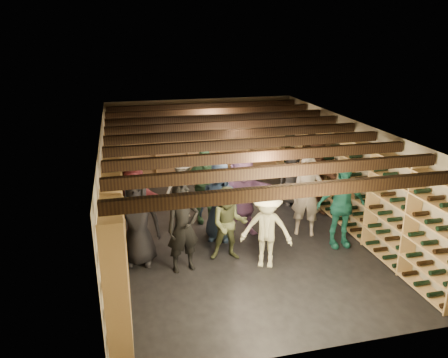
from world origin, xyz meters
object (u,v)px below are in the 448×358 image
at_px(crate_stack_right, 246,186).
at_px(person_3, 266,230).
at_px(person_9, 183,188).
at_px(person_11, 242,195).
at_px(person_1, 183,228).
at_px(person_2, 229,224).
at_px(person_4, 341,206).
at_px(person_7, 307,196).
at_px(person_6, 219,202).
at_px(crate_loose, 266,202).
at_px(person_0, 137,221).
at_px(person_8, 318,179).
at_px(person_5, 135,202).
at_px(person_10, 204,185).
at_px(crate_stack_left, 221,181).
at_px(person_12, 292,176).

height_order(crate_stack_right, person_3, person_3).
xyz_separation_m(person_9, person_11, (1.12, -1.20, 0.16)).
bearing_deg(person_1, person_2, 0.56).
xyz_separation_m(person_4, person_7, (-0.45, 0.67, 0.02)).
distance_m(person_1, person_6, 1.45).
relative_size(person_1, person_2, 1.14).
height_order(crate_loose, person_3, person_3).
height_order(person_4, person_11, person_11).
bearing_deg(person_0, person_8, 28.03).
bearing_deg(person_5, person_8, 25.80).
height_order(person_8, person_10, person_8).
bearing_deg(person_4, person_10, 146.87).
bearing_deg(person_7, person_4, -31.31).
bearing_deg(person_6, crate_stack_left, 100.59).
xyz_separation_m(person_2, person_7, (1.93, 0.69, 0.16)).
bearing_deg(person_5, crate_loose, 40.20).
height_order(person_5, person_8, person_8).
xyz_separation_m(person_0, person_12, (4.02, 2.20, -0.15)).
bearing_deg(person_9, person_6, -78.96).
bearing_deg(person_2, person_4, 10.10).
bearing_deg(person_11, person_6, -166.28).
bearing_deg(person_12, crate_loose, 174.28).
xyz_separation_m(person_0, person_3, (2.35, -0.69, -0.13)).
bearing_deg(person_3, person_6, 137.76).
bearing_deg(person_9, crate_loose, -6.57).
bearing_deg(person_6, person_7, 18.02).
distance_m(crate_loose, person_8, 1.54).
bearing_deg(person_12, person_6, -151.11).
xyz_separation_m(crate_stack_left, person_4, (1.70, -3.60, 0.55)).
relative_size(crate_stack_left, person_4, 0.38).
bearing_deg(person_2, person_5, 150.60).
xyz_separation_m(crate_stack_right, person_12, (0.97, -0.89, 0.48)).
distance_m(person_3, person_7, 1.73).
height_order(crate_stack_left, person_8, person_8).
bearing_deg(person_0, crate_stack_right, 55.72).
distance_m(person_2, person_6, 0.90).
bearing_deg(crate_stack_left, person_10, -114.90).
relative_size(crate_stack_left, person_8, 0.37).
bearing_deg(person_1, person_5, 104.96).
bearing_deg(person_5, person_4, 4.13).
xyz_separation_m(person_2, person_5, (-1.73, 1.40, 0.08)).
distance_m(person_6, person_8, 2.70).
xyz_separation_m(person_1, person_11, (1.48, 1.23, 0.06)).
xyz_separation_m(person_1, person_10, (0.80, 2.09, 0.04)).
relative_size(person_0, person_6, 1.04).
xyz_separation_m(person_1, person_8, (3.54, 1.84, 0.06)).
xyz_separation_m(person_7, person_12, (0.36, 1.76, -0.17)).
height_order(person_4, person_10, person_10).
height_order(crate_loose, person_6, person_6).
bearing_deg(person_6, person_4, 3.84).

